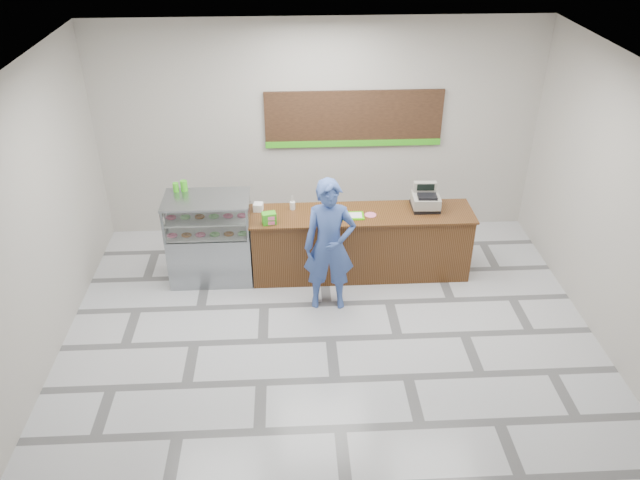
{
  "coord_description": "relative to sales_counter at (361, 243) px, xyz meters",
  "views": [
    {
      "loc": [
        -0.48,
        -6.35,
        5.34
      ],
      "look_at": [
        -0.09,
        0.9,
        0.98
      ],
      "focal_mm": 35.0,
      "sensor_mm": 36.0,
      "label": 1
    }
  ],
  "objects": [
    {
      "name": "green_cup_left",
      "position": [
        -2.67,
        0.25,
        0.88
      ],
      "size": [
        0.08,
        0.08,
        0.13
      ],
      "primitive_type": "cylinder",
      "color": "green",
      "rests_on": "display_case"
    },
    {
      "name": "green_cup_right",
      "position": [
        -2.55,
        0.27,
        0.89
      ],
      "size": [
        0.1,
        0.1,
        0.15
      ],
      "primitive_type": "cylinder",
      "color": "green",
      "rests_on": "display_case"
    },
    {
      "name": "sales_counter",
      "position": [
        0.0,
        0.0,
        0.0
      ],
      "size": [
        3.26,
        0.76,
        1.03
      ],
      "color": "brown",
      "rests_on": "floor"
    },
    {
      "name": "cash_register",
      "position": [
        0.94,
        0.11,
        0.65
      ],
      "size": [
        0.41,
        0.43,
        0.37
      ],
      "rotation": [
        0.0,
        0.0,
        -0.05
      ],
      "color": "black",
      "rests_on": "sales_counter"
    },
    {
      "name": "donut_decal",
      "position": [
        0.12,
        -0.06,
        0.52
      ],
      "size": [
        0.17,
        0.17,
        0.0
      ],
      "primitive_type": "cylinder",
      "color": "pink",
      "rests_on": "sales_counter"
    },
    {
      "name": "display_case",
      "position": [
        -2.22,
        -0.0,
        0.16
      ],
      "size": [
        1.22,
        0.72,
        1.33
      ],
      "color": "gray",
      "rests_on": "floor"
    },
    {
      "name": "customer",
      "position": [
        -0.52,
        -0.77,
        0.44
      ],
      "size": [
        0.71,
        0.48,
        1.92
      ],
      "primitive_type": "imported",
      "rotation": [
        0.0,
        0.0,
        -0.03
      ],
      "color": "#3B57A2",
      "rests_on": "floor"
    },
    {
      "name": "straw_cup",
      "position": [
        -1.0,
        0.18,
        0.57
      ],
      "size": [
        0.08,
        0.08,
        0.12
      ],
      "primitive_type": "cylinder",
      "color": "silver",
      "rests_on": "sales_counter"
    },
    {
      "name": "back_wall",
      "position": [
        -0.55,
        1.45,
        1.23
      ],
      "size": [
        7.0,
        0.0,
        7.0
      ],
      "primitive_type": "plane",
      "rotation": [
        1.57,
        0.0,
        0.0
      ],
      "color": "#BAB4AA",
      "rests_on": "floor"
    },
    {
      "name": "promo_box",
      "position": [
        -1.34,
        -0.24,
        0.6
      ],
      "size": [
        0.21,
        0.16,
        0.17
      ],
      "primitive_type": "cube",
      "rotation": [
        0.0,
        0.0,
        0.19
      ],
      "color": "green",
      "rests_on": "sales_counter"
    },
    {
      "name": "card_terminal",
      "position": [
        0.85,
        0.01,
        0.54
      ],
      "size": [
        0.13,
        0.19,
        0.04
      ],
      "primitive_type": "cube",
      "rotation": [
        0.0,
        0.0,
        -0.27
      ],
      "color": "black",
      "rests_on": "sales_counter"
    },
    {
      "name": "ceiling",
      "position": [
        -0.55,
        -1.55,
        2.98
      ],
      "size": [
        7.0,
        7.0,
        0.0
      ],
      "primitive_type": "plane",
      "rotation": [
        3.14,
        0.0,
        0.0
      ],
      "color": "silver",
      "rests_on": "back_wall"
    },
    {
      "name": "serving_tray",
      "position": [
        -0.15,
        -0.09,
        0.52
      ],
      "size": [
        0.33,
        0.24,
        0.02
      ],
      "rotation": [
        0.0,
        0.0,
        -0.01
      ],
      "color": "#43CF05",
      "rests_on": "sales_counter"
    },
    {
      "name": "napkin_box",
      "position": [
        -1.5,
        0.16,
        0.57
      ],
      "size": [
        0.15,
        0.15,
        0.11
      ],
      "primitive_type": "cube",
      "rotation": [
        0.0,
        0.0,
        -0.12
      ],
      "color": "white",
      "rests_on": "sales_counter"
    },
    {
      "name": "menu_board",
      "position": [
        -0.0,
        1.41,
        1.42
      ],
      "size": [
        2.8,
        0.06,
        0.9
      ],
      "color": "black",
      "rests_on": "back_wall"
    },
    {
      "name": "floor",
      "position": [
        -0.55,
        -1.55,
        -0.52
      ],
      "size": [
        7.0,
        7.0,
        0.0
      ],
      "primitive_type": "plane",
      "color": "#BBBBBF",
      "rests_on": "ground"
    }
  ]
}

